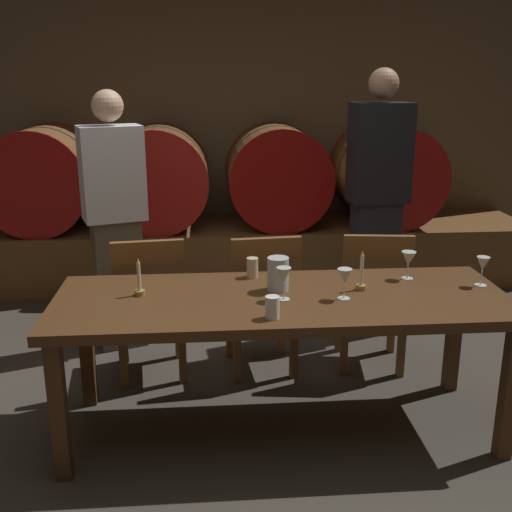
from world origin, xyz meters
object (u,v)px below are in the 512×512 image
object	(u,v)px
chair_left	(150,301)
chair_right	(373,294)
wine_barrel_center_right	(277,175)
candle_left	(139,285)
wine_glass_center_right	(409,259)
cup_right	(272,307)
wine_barrel_far_right	(386,174)
chair_center	(263,297)
guest_right	(377,203)
pitcher	(278,274)
dining_table	(282,310)
candle_right	(361,279)
wine_glass_far_left	(284,276)
wine_glass_center_left	(345,277)
wine_glass_far_right	(483,265)
cup_left	(252,268)
wine_barrel_center_left	(158,177)
guest_left	(115,221)
wine_barrel_far_left	(44,178)

from	to	relation	value
chair_left	chair_right	bearing A→B (deg)	174.21
wine_barrel_center_right	candle_left	world-z (taller)	wine_barrel_center_right
wine_glass_center_right	cup_right	world-z (taller)	wine_glass_center_right
wine_barrel_far_right	chair_center	distance (m)	2.22
guest_right	wine_barrel_far_right	bearing A→B (deg)	-114.02
pitcher	dining_table	bearing A→B (deg)	-82.17
candle_right	wine_glass_center_right	size ratio (longest dim) A/B	1.38
candle_right	wine_glass_center_right	xyz separation A→B (m)	(0.29, 0.15, 0.05)
dining_table	wine_glass_far_left	size ratio (longest dim) A/B	13.73
chair_left	wine_glass_far_left	distance (m)	1.02
wine_glass_center_left	cup_right	distance (m)	0.43
candle_right	wine_glass_far_left	bearing A→B (deg)	-165.38
chair_right	wine_glass_far_left	size ratio (longest dim) A/B	5.48
chair_center	wine_glass_far_right	xyz separation A→B (m)	(1.06, -0.55, 0.35)
wine_barrel_far_right	wine_glass_center_left	world-z (taller)	wine_barrel_far_right
chair_right	wine_glass_center_left	xyz separation A→B (m)	(-0.34, -0.68, 0.34)
candle_left	chair_center	bearing A→B (deg)	40.25
wine_glass_center_left	cup_left	distance (m)	0.55
wine_barrel_center_left	wine_glass_far_right	size ratio (longest dim) A/B	5.56
chair_right	cup_right	distance (m)	1.17
wine_barrel_center_right	guest_left	size ratio (longest dim) A/B	0.51
wine_glass_far_left	pitcher	bearing A→B (deg)	95.00
wine_barrel_far_right	guest_right	xyz separation A→B (m)	(-0.41, -1.20, 0.00)
wine_barrel_center_left	chair_right	distance (m)	2.31
chair_right	guest_right	world-z (taller)	guest_right
chair_right	candle_left	xyz separation A→B (m)	(-1.32, -0.55, 0.29)
chair_right	candle_right	xyz separation A→B (m)	(-0.23, -0.56, 0.29)
chair_right	wine_barrel_center_right	bearing A→B (deg)	-70.99
cup_left	wine_glass_center_left	bearing A→B (deg)	-41.15
chair_center	wine_glass_center_left	bearing A→B (deg)	110.34
wine_glass_far_left	cup_left	xyz separation A→B (m)	(-0.12, 0.35, -0.07)
candle_left	cup_right	xyz separation A→B (m)	(0.61, -0.34, -0.00)
candle_right	guest_left	bearing A→B (deg)	142.09
wine_glass_far_right	cup_left	xyz separation A→B (m)	(-1.15, 0.23, -0.06)
candle_right	wine_glass_center_left	world-z (taller)	candle_right
wine_glass_far_left	wine_glass_center_left	world-z (taller)	wine_glass_far_left
pitcher	guest_right	bearing A→B (deg)	54.66
wine_glass_far_right	pitcher	bearing A→B (deg)	179.20
wine_barrel_center_left	dining_table	xyz separation A→B (m)	(0.76, -2.42, -0.27)
wine_barrel_center_right	wine_glass_center_right	bearing A→B (deg)	-78.68
chair_right	pitcher	bearing A→B (deg)	46.79
dining_table	guest_left	bearing A→B (deg)	130.41
chair_center	cup_right	distance (m)	0.94
wine_glass_center_left	wine_barrel_center_left	bearing A→B (deg)	112.96
guest_right	wine_glass_far_right	bearing A→B (deg)	96.46
wine_barrel_far_left	dining_table	distance (m)	2.97
pitcher	wine_glass_far_left	distance (m)	0.14
chair_left	cup_left	xyz separation A→B (m)	(0.58, -0.30, 0.29)
guest_right	wine_glass_far_right	size ratio (longest dim) A/B	11.77
wine_barrel_far_right	wine_glass_center_right	xyz separation A→B (m)	(-0.51, -2.20, -0.09)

